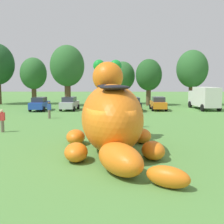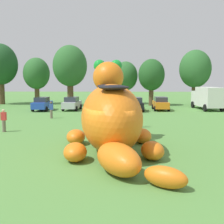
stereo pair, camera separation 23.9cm
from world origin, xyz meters
name	(u,v)px [view 2 (the right image)]	position (x,y,z in m)	size (l,w,h in m)	color
ground_plane	(109,160)	(0.00, 0.00, 0.00)	(160.00, 160.00, 0.00)	#568E42
giant_inflatable_creature	(112,117)	(0.11, 1.65, 1.88)	(5.85, 9.80, 5.15)	orange
car_blue	(42,104)	(-9.35, 21.61, 0.86)	(1.97, 4.12, 1.72)	#2347B7
car_silver	(72,103)	(-5.65, 22.20, 0.86)	(2.17, 4.22, 1.72)	#B7BABF
car_red	(103,103)	(-1.67, 22.71, 0.86)	(2.11, 4.19, 1.72)	red
car_black	(135,104)	(2.48, 21.51, 0.86)	(2.08, 4.17, 1.72)	black
car_orange	(161,104)	(5.78, 22.40, 0.86)	(1.97, 4.12, 1.72)	orange
box_truck	(207,97)	(11.96, 23.38, 1.60)	(2.69, 6.52, 2.95)	silver
tree_left	(0,65)	(-18.54, 30.83, 6.30)	(5.43, 5.43, 9.64)	brown
tree_mid_left	(37,74)	(-12.86, 31.16, 4.87)	(4.19, 4.19, 7.45)	brown
tree_centre_left	(70,66)	(-6.91, 28.22, 5.90)	(5.08, 5.08, 9.02)	brown
tree_centre	(126,76)	(1.45, 31.51, 4.47)	(3.85, 3.85, 6.83)	brown
tree_centre_right	(151,75)	(5.31, 29.06, 4.60)	(3.97, 3.97, 7.04)	brown
tree_mid_right	(195,69)	(11.92, 29.39, 5.50)	(4.74, 4.74, 8.41)	brown
spectator_near_inflatable	(138,117)	(2.02, 9.24, 0.85)	(0.38, 0.26, 1.71)	#726656
spectator_mid_field	(4,121)	(-8.13, 7.04, 0.85)	(0.38, 0.26, 1.71)	#726656
spectator_by_cars	(110,113)	(-0.41, 12.18, 0.85)	(0.38, 0.26, 1.71)	black
spectator_wandering	(51,110)	(-6.41, 14.46, 0.85)	(0.38, 0.26, 1.71)	#726656
spectator_far_side	(125,116)	(0.94, 10.18, 0.85)	(0.38, 0.26, 1.71)	black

